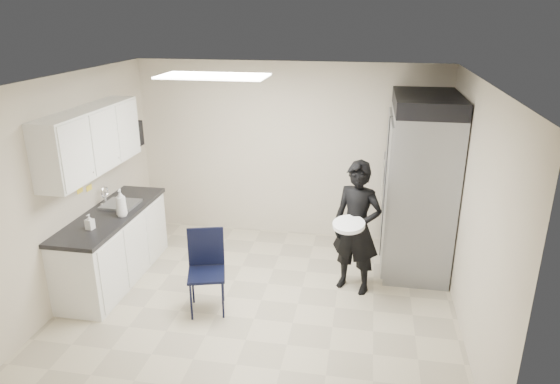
% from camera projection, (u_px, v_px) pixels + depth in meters
% --- Properties ---
extents(floor, '(4.50, 4.50, 0.00)m').
position_uv_depth(floor, '(261.00, 300.00, 5.96)').
color(floor, '#B1A68B').
rests_on(floor, ground).
extents(ceiling, '(4.50, 4.50, 0.00)m').
position_uv_depth(ceiling, '(258.00, 79.00, 5.07)').
color(ceiling, white).
rests_on(ceiling, back_wall).
extents(back_wall, '(4.50, 0.00, 4.50)m').
position_uv_depth(back_wall, '(289.00, 151.00, 7.36)').
color(back_wall, '#C1B69F').
rests_on(back_wall, floor).
extents(left_wall, '(0.00, 4.00, 4.00)m').
position_uv_depth(left_wall, '(74.00, 187.00, 5.89)').
color(left_wall, '#C1B69F').
rests_on(left_wall, floor).
extents(right_wall, '(0.00, 4.00, 4.00)m').
position_uv_depth(right_wall, '(473.00, 212.00, 5.14)').
color(right_wall, '#C1B69F').
rests_on(right_wall, floor).
extents(ceiling_panel, '(1.20, 0.60, 0.02)m').
position_uv_depth(ceiling_panel, '(213.00, 76.00, 5.55)').
color(ceiling_panel, white).
rests_on(ceiling_panel, ceiling).
extents(lower_counter, '(0.60, 1.90, 0.86)m').
position_uv_depth(lower_counter, '(114.00, 248.00, 6.32)').
color(lower_counter, silver).
rests_on(lower_counter, floor).
extents(countertop, '(0.64, 1.95, 0.05)m').
position_uv_depth(countertop, '(110.00, 214.00, 6.16)').
color(countertop, black).
rests_on(countertop, lower_counter).
extents(sink, '(0.42, 0.40, 0.14)m').
position_uv_depth(sink, '(121.00, 208.00, 6.40)').
color(sink, gray).
rests_on(sink, countertop).
extents(faucet, '(0.02, 0.02, 0.24)m').
position_uv_depth(faucet, '(105.00, 196.00, 6.38)').
color(faucet, silver).
rests_on(faucet, countertop).
extents(upper_cabinets, '(0.35, 1.80, 0.75)m').
position_uv_depth(upper_cabinets, '(91.00, 140.00, 5.86)').
color(upper_cabinets, silver).
rests_on(upper_cabinets, left_wall).
extents(towel_dispenser, '(0.22, 0.30, 0.35)m').
position_uv_depth(towel_dispenser, '(131.00, 134.00, 7.01)').
color(towel_dispenser, black).
rests_on(towel_dispenser, left_wall).
extents(notice_sticker_left, '(0.00, 0.12, 0.07)m').
position_uv_depth(notice_sticker_left, '(80.00, 190.00, 6.00)').
color(notice_sticker_left, yellow).
rests_on(notice_sticker_left, left_wall).
extents(notice_sticker_right, '(0.00, 0.12, 0.07)m').
position_uv_depth(notice_sticker_right, '(89.00, 188.00, 6.20)').
color(notice_sticker_right, yellow).
rests_on(notice_sticker_right, left_wall).
extents(commercial_fridge, '(0.80, 1.35, 2.10)m').
position_uv_depth(commercial_fridge, '(419.00, 191.00, 6.47)').
color(commercial_fridge, gray).
rests_on(commercial_fridge, floor).
extents(fridge_compressor, '(0.80, 1.35, 0.20)m').
position_uv_depth(fridge_compressor, '(428.00, 103.00, 6.08)').
color(fridge_compressor, black).
rests_on(fridge_compressor, commercial_fridge).
extents(folding_chair, '(0.51, 0.51, 0.92)m').
position_uv_depth(folding_chair, '(206.00, 274.00, 5.61)').
color(folding_chair, black).
rests_on(folding_chair, floor).
extents(man_tuxedo, '(0.70, 0.59, 1.64)m').
position_uv_depth(man_tuxedo, '(357.00, 228.00, 5.94)').
color(man_tuxedo, black).
rests_on(man_tuxedo, floor).
extents(bucket_lid, '(0.48, 0.48, 0.05)m').
position_uv_depth(bucket_lid, '(349.00, 225.00, 5.69)').
color(bucket_lid, silver).
rests_on(bucket_lid, man_tuxedo).
extents(soap_bottle_a, '(0.16, 0.16, 0.34)m').
position_uv_depth(soap_bottle_a, '(121.00, 203.00, 6.00)').
color(soap_bottle_a, white).
rests_on(soap_bottle_a, countertop).
extents(soap_bottle_b, '(0.09, 0.09, 0.18)m').
position_uv_depth(soap_bottle_b, '(90.00, 222.00, 5.66)').
color(soap_bottle_b, '#A3A3AE').
rests_on(soap_bottle_b, countertop).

